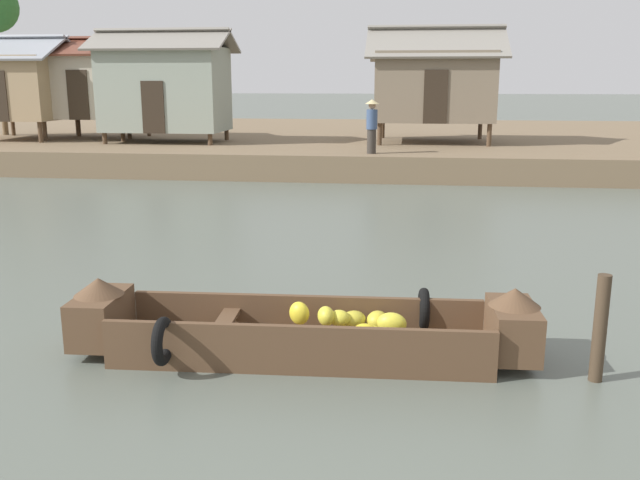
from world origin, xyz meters
TOP-DOWN VIEW (x-y plane):
  - ground_plane at (0.00, 10.00)m, footprint 300.00×300.00m
  - riverbank_strip at (0.00, 28.61)m, footprint 160.00×20.00m
  - banana_boat at (-0.69, 5.33)m, footprint 5.24×1.90m
  - stilt_house_left at (-14.33, 23.38)m, footprint 3.96×3.90m
  - stilt_house_mid_left at (-11.64, 24.04)m, footprint 4.17×3.55m
  - stilt_house_mid_right at (-8.39, 22.75)m, footprint 4.98×3.15m
  - stilt_house_right at (1.33, 23.94)m, footprint 4.87×3.95m
  - vendor_person at (-0.69, 19.55)m, footprint 0.44×0.44m
  - mooring_post at (2.39, 5.06)m, footprint 0.14×0.14m

SIDE VIEW (x-z plane):
  - ground_plane at x=0.00m, z-range 0.00..0.00m
  - banana_boat at x=-0.69m, z-range -0.13..0.73m
  - riverbank_strip at x=0.00m, z-range 0.00..0.82m
  - mooring_post at x=2.39m, z-range 0.00..1.14m
  - vendor_person at x=-0.69m, z-range 0.92..2.58m
  - stilt_house_mid_right at x=-8.39m, z-range 0.77..4.81m
  - stilt_house_left at x=-14.33m, z-range 0.88..4.77m
  - stilt_house_right at x=1.33m, z-range 0.81..4.96m
  - stilt_house_mid_left at x=-11.64m, z-range 0.97..4.83m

